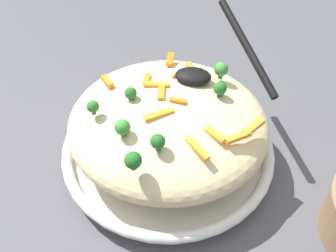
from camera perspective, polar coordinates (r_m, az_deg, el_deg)
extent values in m
plane|color=#4C4C51|center=(0.69, 0.00, -4.53)|extent=(2.40, 2.40, 0.00)
cylinder|color=white|center=(0.68, 0.00, -3.97)|extent=(0.32, 0.32, 0.02)
torus|color=white|center=(0.67, 0.00, -2.92)|extent=(0.34, 0.34, 0.02)
torus|color=black|center=(0.67, 0.00, -2.73)|extent=(0.34, 0.34, 0.00)
ellipsoid|color=beige|center=(0.63, 0.00, 0.26)|extent=(0.31, 0.29, 0.10)
cube|color=orange|center=(0.57, -1.29, 1.58)|extent=(0.04, 0.03, 0.01)
cube|color=orange|center=(0.61, -0.94, 4.57)|extent=(0.01, 0.03, 0.01)
cube|color=orange|center=(0.54, 4.13, -3.10)|extent=(0.04, 0.04, 0.01)
cube|color=orange|center=(0.58, 11.82, -0.12)|extent=(0.03, 0.04, 0.01)
cube|color=orange|center=(0.64, -2.99, 6.41)|extent=(0.01, 0.03, 0.01)
cube|color=orange|center=(0.62, -1.63, 5.74)|extent=(0.04, 0.01, 0.01)
cube|color=orange|center=(0.64, 1.62, 7.11)|extent=(0.03, 0.02, 0.01)
cube|color=orange|center=(0.59, 1.35, 3.34)|extent=(0.02, 0.01, 0.01)
cube|color=orange|center=(0.66, 3.32, 7.72)|extent=(0.02, 0.04, 0.01)
cube|color=orange|center=(0.64, -8.42, 6.15)|extent=(0.02, 0.03, 0.01)
cube|color=orange|center=(0.64, 4.43, 6.45)|extent=(0.02, 0.03, 0.01)
cube|color=orange|center=(0.68, 0.31, 9.27)|extent=(0.01, 0.03, 0.01)
cube|color=orange|center=(0.56, 6.56, -1.16)|extent=(0.03, 0.03, 0.01)
cube|color=orange|center=(0.56, 9.75, -1.50)|extent=(0.04, 0.03, 0.01)
cylinder|color=#377928|center=(0.56, -6.27, -0.96)|extent=(0.01, 0.01, 0.01)
sphere|color=#3D8E33|center=(0.55, -6.36, -0.16)|extent=(0.02, 0.02, 0.02)
cylinder|color=#205B1C|center=(0.54, -1.30, -2.96)|extent=(0.01, 0.01, 0.01)
sphere|color=#236B23|center=(0.53, -1.32, -2.16)|extent=(0.02, 0.02, 0.02)
cylinder|color=#205B1C|center=(0.62, 7.16, 4.47)|extent=(0.01, 0.01, 0.01)
sphere|color=#236B23|center=(0.61, 7.25, 5.22)|extent=(0.02, 0.02, 0.02)
cylinder|color=#377928|center=(0.65, 7.30, 6.99)|extent=(0.01, 0.01, 0.01)
sphere|color=#3D8E33|center=(0.64, 7.41, 7.85)|extent=(0.02, 0.02, 0.02)
cylinder|color=#205B1C|center=(0.60, -5.21, 3.80)|extent=(0.01, 0.01, 0.01)
sphere|color=#236B23|center=(0.60, -5.26, 4.43)|extent=(0.02, 0.02, 0.02)
cylinder|color=#296820|center=(0.59, -10.29, 1.98)|extent=(0.01, 0.01, 0.01)
sphere|color=#2D7A28|center=(0.59, -10.42, 2.70)|extent=(0.02, 0.02, 0.02)
cylinder|color=#205B1C|center=(0.52, -4.80, -5.60)|extent=(0.01, 0.01, 0.01)
sphere|color=#236B23|center=(0.51, -4.88, -4.78)|extent=(0.02, 0.02, 0.02)
ellipsoid|color=black|center=(0.63, 3.51, 6.94)|extent=(0.06, 0.04, 0.02)
cylinder|color=black|center=(0.65, 10.94, 10.76)|extent=(0.10, 0.16, 0.07)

